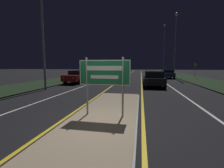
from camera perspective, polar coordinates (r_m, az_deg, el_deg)
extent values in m
plane|color=black|center=(5.32, -4.64, -15.06)|extent=(160.00, 160.00, 0.00)
cube|color=#999993|center=(5.94, -2.80, -12.40)|extent=(2.54, 9.35, 0.05)
cube|color=gray|center=(5.93, -2.80, -12.17)|extent=(2.42, 9.23, 0.10)
cube|color=black|center=(27.09, -12.73, 2.59)|extent=(5.00, 100.00, 0.08)
cube|color=black|center=(26.13, 29.08, 1.74)|extent=(5.00, 100.00, 0.08)
cube|color=gold|center=(29.95, 5.52, 3.05)|extent=(0.12, 70.00, 0.01)
cube|color=gold|center=(29.82, 11.12, 2.94)|extent=(0.12, 70.00, 0.01)
cube|color=silver|center=(30.32, 0.35, 3.13)|extent=(0.12, 70.00, 0.01)
cube|color=silver|center=(29.95, 16.38, 2.80)|extent=(0.12, 70.00, 0.01)
cube|color=silver|center=(31.01, -5.11, 3.19)|extent=(0.10, 70.00, 0.01)
cube|color=silver|center=(30.39, 22.02, 2.64)|extent=(0.10, 70.00, 0.01)
cylinder|color=#9E9E99|center=(5.86, -9.49, -0.87)|extent=(0.07, 0.07, 2.21)
cylinder|color=#9E9E99|center=(5.54, 4.14, -1.25)|extent=(0.07, 0.07, 2.21)
cube|color=#19703D|center=(5.61, -2.90, 4.38)|extent=(1.93, 0.04, 0.93)
cube|color=white|center=(5.59, -2.96, 4.37)|extent=(1.93, 0.00, 0.93)
cube|color=#19703D|center=(5.59, -2.96, 4.37)|extent=(1.87, 0.01, 0.88)
cube|color=white|center=(5.58, -2.98, 6.04)|extent=(1.35, 0.01, 0.17)
cube|color=white|center=(5.59, -2.96, 2.70)|extent=(1.06, 0.01, 0.13)
cylinder|color=#9E9E99|center=(13.91, -24.94, 17.89)|extent=(0.18, 0.18, 9.58)
cylinder|color=#9E9E99|center=(26.51, 22.86, 12.68)|extent=(0.18, 0.18, 9.82)
sphere|color=#F9EAC6|center=(27.53, 23.39, 23.20)|extent=(0.52, 0.52, 0.52)
cylinder|color=#9E9E99|center=(35.52, 19.13, 11.81)|extent=(0.18, 0.18, 10.54)
sphere|color=#F9EAC6|center=(36.43, 19.48, 20.32)|extent=(0.49, 0.49, 0.49)
cube|color=black|center=(15.16, 15.46, 1.49)|extent=(1.88, 4.07, 0.61)
cube|color=black|center=(14.88, 15.61, 3.61)|extent=(1.65, 2.12, 0.55)
sphere|color=red|center=(13.12, 13.62, 1.07)|extent=(0.14, 0.14, 0.14)
sphere|color=red|center=(13.22, 18.66, 0.95)|extent=(0.14, 0.14, 0.14)
cylinder|color=black|center=(16.40, 11.95, 0.91)|extent=(0.22, 0.65, 0.65)
cylinder|color=black|center=(16.54, 18.19, 0.76)|extent=(0.22, 0.65, 0.65)
cylinder|color=black|center=(13.90, 12.13, -0.15)|extent=(0.22, 0.65, 0.65)
cylinder|color=black|center=(14.05, 19.48, -0.31)|extent=(0.22, 0.65, 0.65)
cube|color=navy|center=(26.13, 20.30, 3.48)|extent=(1.71, 4.19, 0.59)
cube|color=black|center=(25.86, 20.44, 4.61)|extent=(1.50, 2.18, 0.47)
sphere|color=red|center=(23.99, 19.86, 3.41)|extent=(0.14, 0.14, 0.14)
sphere|color=red|center=(24.18, 22.34, 3.32)|extent=(0.14, 0.14, 0.14)
cylinder|color=black|center=(27.31, 18.15, 3.07)|extent=(0.22, 0.67, 0.67)
cylinder|color=black|center=(27.56, 21.52, 2.96)|extent=(0.22, 0.67, 0.67)
cylinder|color=black|center=(24.74, 18.90, 2.68)|extent=(0.22, 0.67, 0.67)
cylinder|color=black|center=(25.02, 22.60, 2.56)|extent=(0.22, 0.67, 0.67)
cube|color=maroon|center=(18.29, -12.88, 2.62)|extent=(1.75, 4.79, 0.65)
cube|color=black|center=(18.52, -12.57, 4.37)|extent=(1.54, 2.49, 0.44)
sphere|color=white|center=(16.40, -17.97, 2.27)|extent=(0.14, 0.14, 0.14)
sphere|color=white|center=(15.90, -14.53, 2.25)|extent=(0.14, 0.14, 0.14)
cylinder|color=black|center=(17.35, -17.36, 1.18)|extent=(0.22, 0.71, 0.71)
cylinder|color=black|center=(16.63, -12.26, 1.10)|extent=(0.22, 0.71, 0.71)
cylinder|color=black|center=(20.01, -13.34, 2.02)|extent=(0.22, 0.71, 0.71)
cylinder|color=black|center=(19.38, -8.82, 1.97)|extent=(0.22, 0.71, 0.71)
cylinder|color=#9E9E99|center=(28.10, 29.08, 4.34)|extent=(0.06, 0.06, 2.17)
cube|color=yellow|center=(28.09, 29.20, 6.43)|extent=(0.60, 0.02, 0.60)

